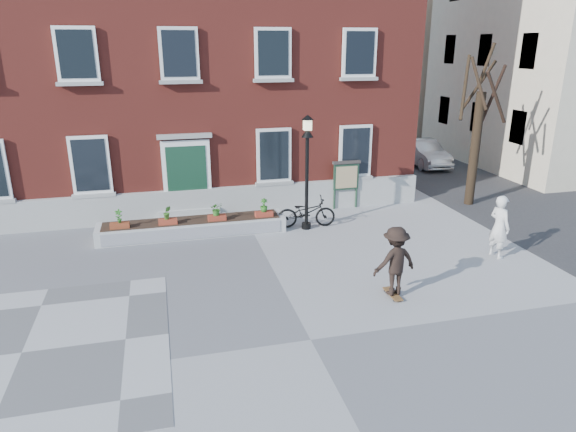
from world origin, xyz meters
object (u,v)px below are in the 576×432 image
object	(u,v)px
bystander	(499,227)
bicycle	(306,212)
parked_car	(423,153)
skateboarder	(395,261)
lamp_post	(307,157)
notice_board	(346,177)

from	to	relation	value
bystander	bicycle	bearing A→B (deg)	40.00
parked_car	skateboarder	distance (m)	15.44
bicycle	bystander	world-z (taller)	bystander
bicycle	parked_car	xyz separation A→B (m)	(8.61, 7.71, 0.13)
parked_car	lamp_post	size ratio (longest dim) A/B	1.03
skateboarder	notice_board	bearing A→B (deg)	79.24
lamp_post	notice_board	size ratio (longest dim) A/B	2.10
notice_board	skateboarder	distance (m)	7.40
lamp_post	skateboarder	distance (m)	5.66
bystander	parked_car	bearing A→B (deg)	-28.67
bystander	lamp_post	distance (m)	6.37
parked_car	skateboarder	size ratio (longest dim) A/B	2.17
bystander	skateboarder	size ratio (longest dim) A/B	1.03
bystander	lamp_post	bearing A→B (deg)	41.45
parked_car	skateboarder	xyz separation A→B (m)	(-7.91, -13.26, 0.30)
bystander	notice_board	world-z (taller)	bystander
bystander	skateboarder	distance (m)	4.42
notice_board	lamp_post	bearing A→B (deg)	-138.51
notice_board	skateboarder	size ratio (longest dim) A/B	1.00
bicycle	notice_board	distance (m)	2.79
bicycle	notice_board	xyz separation A→B (m)	(2.08, 1.71, 0.73)
skateboarder	bicycle	bearing A→B (deg)	97.22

